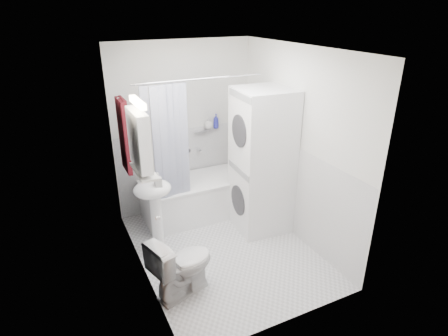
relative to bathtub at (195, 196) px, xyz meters
name	(u,v)px	position (x,y,z in m)	size (l,w,h in m)	color
floor	(224,249)	(0.01, -0.92, -0.31)	(2.60, 2.60, 0.00)	silver
room_walls	(225,136)	(0.01, -0.92, 1.18)	(2.60, 2.60, 2.60)	silver
wainscot	(214,197)	(0.01, -0.63, 0.29)	(1.98, 2.58, 2.58)	white
door	(158,218)	(-0.94, -1.47, 0.69)	(0.05, 2.00, 2.00)	brown
bathtub	(195,196)	(0.00, 0.00, 0.00)	(1.46, 0.69, 0.56)	white
tub_spout	(198,149)	(0.20, 0.33, 0.57)	(0.04, 0.04, 0.12)	silver
curtain_rod	(200,79)	(0.00, -0.29, 1.69)	(0.02, 0.02, 1.64)	silver
shower_curtain	(167,145)	(-0.45, -0.29, 0.94)	(0.55, 0.02, 1.45)	#161F4D
sink	(154,200)	(-0.74, -0.58, 0.40)	(0.44, 0.37, 1.04)	white
medicine_cabinet	(139,138)	(-0.89, -0.82, 1.26)	(0.13, 0.50, 0.71)	white
shelf	(144,171)	(-0.88, -0.82, 0.89)	(0.18, 0.54, 0.03)	silver
shower_caddy	(201,131)	(0.25, 0.32, 0.84)	(0.22, 0.06, 0.02)	silver
towel	(124,135)	(-0.93, -0.17, 1.11)	(0.07, 0.37, 0.89)	#4D0C11
washer_dryer	(262,162)	(0.69, -0.62, 0.64)	(0.72, 0.71, 1.89)	white
toilet	(182,265)	(-0.71, -1.40, 0.03)	(0.39, 0.69, 0.68)	white
soap_pump	(158,184)	(-0.70, -0.67, 0.64)	(0.08, 0.17, 0.08)	gray
shelf_bottle	(148,172)	(-0.88, -0.97, 0.94)	(0.07, 0.18, 0.07)	gray
shelf_cup	(141,162)	(-0.88, -0.70, 0.96)	(0.10, 0.09, 0.10)	gray
shampoo_a	(208,125)	(0.36, 0.32, 0.92)	(0.13, 0.17, 0.13)	gray
shampoo_b	(216,125)	(0.48, 0.32, 0.89)	(0.08, 0.21, 0.08)	#272A9E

